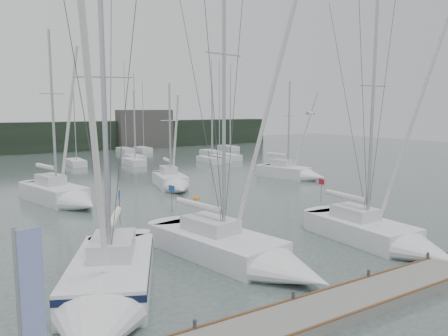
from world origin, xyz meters
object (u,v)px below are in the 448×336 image
object	(u,v)px
sailboat_near_right	(388,239)
dock_banner	(27,301)
buoy_b	(196,199)
sailboat_mid_b	(65,197)
sailboat_near_left	(106,293)
sailboat_mid_c	(173,183)
sailboat_mid_e	(296,174)
sailboat_near_center	(250,256)
buoy_a	(170,224)

from	to	relation	value
sailboat_near_right	dock_banner	xyz separation A→B (m)	(-17.60, -3.88, 2.40)
buoy_b	sailboat_mid_b	bearing A→B (deg)	160.47
sailboat_near_left	sailboat_mid_c	xyz separation A→B (m)	(12.33, 20.37, -0.07)
sailboat_near_right	sailboat_mid_e	distance (m)	22.74
sailboat_near_center	sailboat_mid_b	distance (m)	18.51
buoy_a	sailboat_mid_b	bearing A→B (deg)	115.82
sailboat_near_center	sailboat_near_right	size ratio (longest dim) A/B	1.16
sailboat_near_center	buoy_b	xyz separation A→B (m)	(5.17, 14.68, -0.54)
sailboat_near_left	buoy_b	distance (m)	19.57
sailboat_near_center	dock_banner	xyz separation A→B (m)	(-9.97, -5.50, 2.38)
sailboat_mid_b	sailboat_mid_c	xyz separation A→B (m)	(9.74, 1.60, -0.08)
sailboat_mid_e	sailboat_near_center	bearing A→B (deg)	-153.71
buoy_a	sailboat_near_center	bearing A→B (deg)	-91.09
sailboat_near_left	sailboat_mid_e	world-z (taller)	sailboat_near_left
sailboat_near_left	buoy_b	xyz separation A→B (m)	(12.02, 15.43, -0.62)
sailboat_mid_e	dock_banner	distance (m)	37.33
buoy_b	dock_banner	world-z (taller)	dock_banner
sailboat_mid_c	dock_banner	bearing A→B (deg)	-109.91
sailboat_near_left	buoy_a	distance (m)	11.94
sailboat_near_right	buoy_b	distance (m)	16.50
sailboat_near_right	sailboat_mid_e	bearing A→B (deg)	62.62
sailboat_near_left	sailboat_mid_b	world-z (taller)	sailboat_near_left
buoy_b	dock_banner	xyz separation A→B (m)	(-15.14, -20.18, 2.92)
sailboat_near_center	sailboat_mid_b	size ratio (longest dim) A/B	1.19
dock_banner	buoy_a	bearing A→B (deg)	36.54
sailboat_near_right	buoy_b	size ratio (longest dim) A/B	27.70
sailboat_near_left	sailboat_mid_e	distance (m)	31.86
sailboat_mid_c	sailboat_mid_e	xyz separation A→B (m)	(13.29, -1.42, 0.01)
sailboat_mid_e	dock_banner	size ratio (longest dim) A/B	2.52
sailboat_near_center	sailboat_mid_b	xyz separation A→B (m)	(-4.25, 18.02, 0.08)
sailboat_near_right	sailboat_mid_c	size ratio (longest dim) A/B	1.39
sailboat_mid_b	dock_banner	world-z (taller)	sailboat_mid_b
sailboat_near_left	buoy_b	world-z (taller)	sailboat_near_left
sailboat_near_left	sailboat_mid_c	world-z (taller)	sailboat_near_left
sailboat_near_left	sailboat_near_center	bearing A→B (deg)	30.61
sailboat_near_right	sailboat_mid_b	distance (m)	22.96
buoy_a	dock_banner	world-z (taller)	dock_banner
sailboat_near_center	buoy_b	distance (m)	15.57
sailboat_mid_b	sailboat_mid_e	xyz separation A→B (m)	(23.02, 0.18, -0.07)
sailboat_near_left	dock_banner	size ratio (longest dim) A/B	3.30
sailboat_near_center	sailboat_mid_c	xyz separation A→B (m)	(5.49, 19.62, 0.01)
sailboat_near_left	sailboat_mid_e	xyz separation A→B (m)	(25.62, 18.94, -0.06)
sailboat_near_left	dock_banner	bearing A→B (deg)	-98.91
sailboat_near_left	sailboat_mid_c	distance (m)	23.81
sailboat_near_right	buoy_a	xyz separation A→B (m)	(-7.46, 10.51, -0.52)
sailboat_near_left	sailboat_near_center	distance (m)	6.89
sailboat_near_center	sailboat_mid_e	xyz separation A→B (m)	(18.77, 18.19, 0.01)
sailboat_near_center	buoy_a	distance (m)	8.91
sailboat_near_center	dock_banner	world-z (taller)	sailboat_near_center
sailboat_mid_b	sailboat_mid_c	bearing A→B (deg)	-5.44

